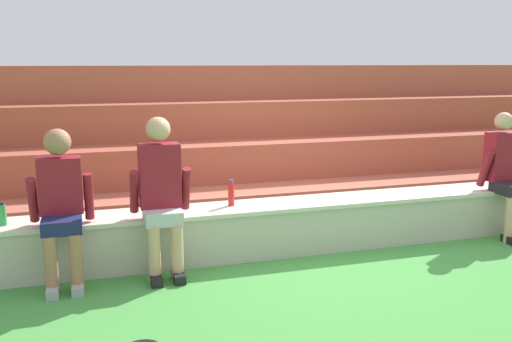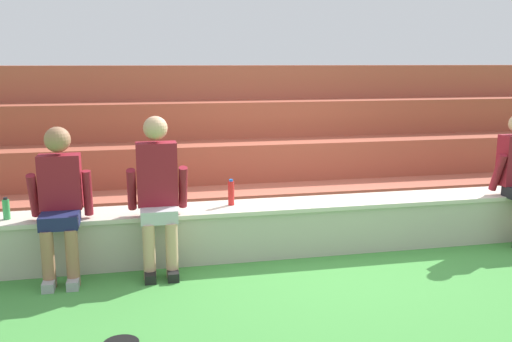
# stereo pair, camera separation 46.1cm
# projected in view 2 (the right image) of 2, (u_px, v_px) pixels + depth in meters

# --- Properties ---
(ground_plane) EXTENTS (80.00, 80.00, 0.00)m
(ground_plane) POSITION_uv_depth(u_px,v_px,m) (312.00, 257.00, 5.55)
(ground_plane) COLOR #428E3D
(stone_seating_wall) EXTENTS (7.69, 0.51, 0.51)m
(stone_seating_wall) POSITION_uv_depth(u_px,v_px,m) (306.00, 225.00, 5.73)
(stone_seating_wall) COLOR #B7AF9E
(stone_seating_wall) RESTS_ON ground
(brick_bleachers) EXTENTS (10.88, 2.45, 1.87)m
(brick_bleachers) POSITION_uv_depth(u_px,v_px,m) (261.00, 152.00, 7.65)
(brick_bleachers) COLOR #AC5541
(brick_bleachers) RESTS_ON ground
(person_far_left) EXTENTS (0.54, 0.59, 1.36)m
(person_far_left) POSITION_uv_depth(u_px,v_px,m) (60.00, 198.00, 4.92)
(person_far_left) COLOR #996B4C
(person_far_left) RESTS_ON ground
(person_left_of_center) EXTENTS (0.55, 0.52, 1.44)m
(person_left_of_center) POSITION_uv_depth(u_px,v_px,m) (158.00, 190.00, 5.06)
(person_left_of_center) COLOR tan
(person_left_of_center) RESTS_ON ground
(water_bottle_mid_left) EXTENTS (0.06, 0.06, 0.20)m
(water_bottle_mid_left) POSITION_uv_depth(u_px,v_px,m) (6.00, 209.00, 5.04)
(water_bottle_mid_left) COLOR green
(water_bottle_mid_left) RESTS_ON stone_seating_wall
(water_bottle_mid_right) EXTENTS (0.06, 0.06, 0.26)m
(water_bottle_mid_right) POSITION_uv_depth(u_px,v_px,m) (231.00, 193.00, 5.54)
(water_bottle_mid_right) COLOR red
(water_bottle_mid_right) RESTS_ON stone_seating_wall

